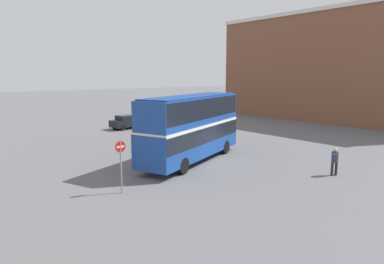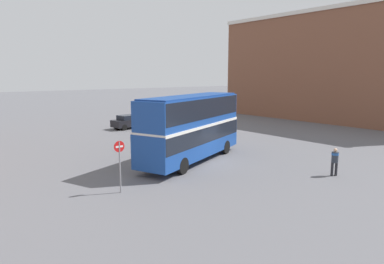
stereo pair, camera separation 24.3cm
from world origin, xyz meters
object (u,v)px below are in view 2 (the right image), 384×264
(parked_car_kerb_near, at_px, (190,129))
(parked_car_kerb_far, at_px, (129,122))
(double_decker_bus, at_px, (192,124))
(no_entry_sign, at_px, (120,159))
(pedestrian_foreground, at_px, (335,159))

(parked_car_kerb_near, xyz_separation_m, parked_car_kerb_far, (-2.24, 8.65, 0.04))
(double_decker_bus, xyz_separation_m, parked_car_kerb_near, (6.15, 7.78, -1.96))
(double_decker_bus, distance_m, parked_car_kerb_near, 10.11)
(double_decker_bus, xyz_separation_m, parked_car_kerb_far, (3.91, 16.43, -1.92))
(parked_car_kerb_far, distance_m, no_entry_sign, 22.27)
(pedestrian_foreground, distance_m, parked_car_kerb_near, 16.31)
(pedestrian_foreground, distance_m, parked_car_kerb_far, 24.88)
(double_decker_bus, relative_size, parked_car_kerb_far, 2.59)
(pedestrian_foreground, bearing_deg, parked_car_kerb_near, -151.46)
(parked_car_kerb_near, height_order, no_entry_sign, no_entry_sign)
(pedestrian_foreground, bearing_deg, parked_car_kerb_far, -144.28)
(no_entry_sign, bearing_deg, parked_car_kerb_far, 59.97)
(pedestrian_foreground, height_order, parked_car_kerb_near, pedestrian_foreground)
(parked_car_kerb_far, relative_size, no_entry_sign, 1.47)
(double_decker_bus, height_order, pedestrian_foreground, double_decker_bus)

